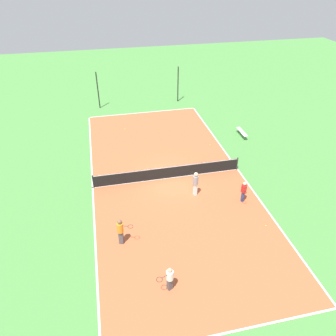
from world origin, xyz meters
The scene contains 14 objects.
ground_plane centered at (0.00, 0.00, 0.00)m, with size 80.00×80.00×0.00m, color #47843D.
court_surface centered at (0.00, 0.00, 0.01)m, with size 11.06×24.24×0.02m.
tennis_net centered at (0.00, 0.00, 0.54)m, with size 10.86×0.10×1.03m.
bench centered at (7.96, 5.05, 0.39)m, with size 0.36×1.86×0.45m.
player_coach_red centered at (4.28, -3.67, 0.88)m, with size 0.67×0.99×1.52m.
player_near_white centered at (-1.99, -9.32, 0.87)m, with size 0.99×0.67×1.49m.
player_center_orange centered at (-3.99, -5.73, 1.04)m, with size 0.99×0.63×1.76m.
player_baseline_gray centered at (1.38, -2.33, 1.08)m, with size 0.46×0.97×1.82m.
tennis_ball_near_net centered at (4.71, -6.28, 0.06)m, with size 0.07×0.07×0.07m, color #CCE033.
tennis_ball_far_baseline centered at (0.27, 0.22, 0.06)m, with size 0.07×0.07×0.07m, color #CCE033.
tennis_ball_midcourt centered at (4.60, 4.02, 0.06)m, with size 0.07×0.07×0.07m, color #CCE033.
tennis_ball_left_sideline centered at (-2.23, 8.66, 0.06)m, with size 0.07×0.07×0.07m, color #CCE033.
fence_post_back_left centered at (-4.29, 14.35, 1.93)m, with size 0.12×0.12×3.86m.
fence_post_back_right centered at (4.29, 14.35, 1.93)m, with size 0.12×0.12×3.86m.
Camera 1 is at (-4.28, -19.28, 13.98)m, focal length 35.00 mm.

